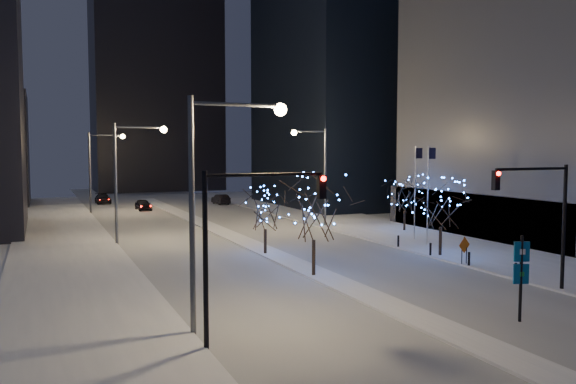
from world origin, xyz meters
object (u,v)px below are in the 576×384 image
car_far (103,199)px  construction_sign (464,247)px  street_lamp_w_mid (129,166)px  traffic_signal_east (544,207)px  street_lamp_w_far (99,161)px  car_mid (221,199)px  street_lamp_w_near (216,181)px  holiday_tree_median_near (314,211)px  holiday_tree_plaza_near (441,206)px  street_lamp_east (317,164)px  traffic_signal_west (244,227)px  car_near (143,205)px  holiday_tree_median_far (265,210)px  wayfinding_sign (521,269)px  holiday_tree_plaza_far (405,195)px

car_far → construction_sign: (17.51, -56.93, 0.54)m
street_lamp_w_mid → traffic_signal_east: size_ratio=1.43×
street_lamp_w_far → car_mid: size_ratio=2.30×
street_lamp_w_near → holiday_tree_median_near: bearing=42.3°
holiday_tree_plaza_near → construction_sign: size_ratio=2.99×
street_lamp_w_far → holiday_tree_median_near: 43.24m
street_lamp_east → holiday_tree_median_near: street_lamp_east is taller
traffic_signal_west → street_lamp_w_mid: bearing=91.1°
street_lamp_w_mid → construction_sign: 27.15m
car_near → holiday_tree_plaza_near: size_ratio=0.76×
holiday_tree_median_far → construction_sign: holiday_tree_median_far is taller
car_near → holiday_tree_median_far: 36.21m
holiday_tree_plaza_near → wayfinding_sign: (-6.93, -14.03, -1.33)m
traffic_signal_west → car_near: size_ratio=1.68×
holiday_tree_plaza_near → street_lamp_w_mid: bearing=142.6°
street_lamp_w_mid → street_lamp_w_far: bearing=90.0°
traffic_signal_west → holiday_tree_plaza_near: size_ratio=1.28×
traffic_signal_east → street_lamp_w_near: bearing=176.8°
car_far → car_near: bearing=-72.5°
traffic_signal_west → holiday_tree_plaza_near: (19.36, 11.80, -1.00)m
traffic_signal_east → car_near: traffic_signal_east is taller
street_lamp_w_mid → wayfinding_sign: 32.21m
traffic_signal_east → car_far: traffic_signal_east is taller
holiday_tree_plaza_far → construction_sign: 16.29m
holiday_tree_plaza_far → holiday_tree_median_far: bearing=-160.6°
street_lamp_w_mid → traffic_signal_west: 27.06m
street_lamp_w_near → street_lamp_w_mid: 25.00m
street_lamp_w_mid → street_lamp_east: bearing=9.0°
holiday_tree_plaza_far → construction_sign: holiday_tree_plaza_far is taller
holiday_tree_median_near → wayfinding_sign: size_ratio=1.54×
street_lamp_w_near → street_lamp_w_far: bearing=90.0°
traffic_signal_west → construction_sign: bearing=24.6°
street_lamp_w_near → street_lamp_east: (19.02, 28.00, -0.05)m
car_near → holiday_tree_median_far: size_ratio=0.84×
holiday_tree_plaza_far → wayfinding_sign: 28.59m
street_lamp_w_near → wayfinding_sign: bearing=-18.1°
holiday_tree_median_near → holiday_tree_plaza_far: bearing=39.7°
street_lamp_w_far → holiday_tree_median_near: (8.44, -42.34, -2.41)m
street_lamp_east → holiday_tree_plaza_near: (0.84, -18.20, -2.69)m
car_near → holiday_tree_plaza_far: size_ratio=0.80×
traffic_signal_west → car_near: (5.08, 53.69, -4.05)m
holiday_tree_median_near → wayfinding_sign: bearing=-69.3°
car_far → street_lamp_w_mid: bearing=-93.1°
street_lamp_w_far → wayfinding_sign: street_lamp_w_far is taller
car_near → holiday_tree_median_near: bearing=-88.0°
traffic_signal_east → holiday_tree_median_near: size_ratio=1.15×
car_far → car_mid: bearing=-27.8°
street_lamp_w_near → car_mid: bearing=72.7°
holiday_tree_median_near → car_mid: bearing=79.5°
street_lamp_w_mid → holiday_tree_median_far: bearing=-47.8°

